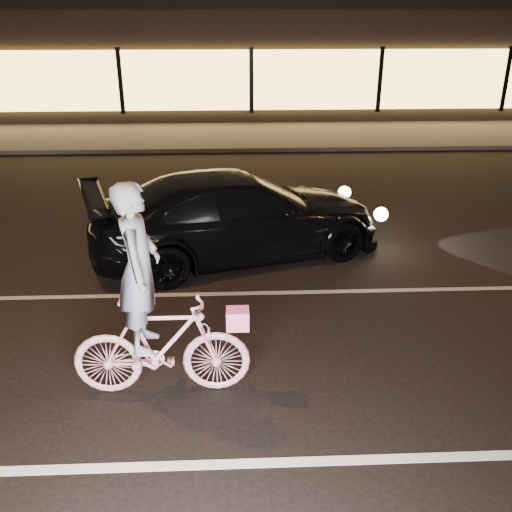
{
  "coord_description": "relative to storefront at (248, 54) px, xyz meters",
  "views": [
    {
      "loc": [
        -0.73,
        -5.66,
        4.01
      ],
      "look_at": [
        -0.46,
        0.6,
        1.24
      ],
      "focal_mm": 40.0,
      "sensor_mm": 36.0,
      "label": 1
    }
  ],
  "objects": [
    {
      "name": "ground",
      "position": [
        0.0,
        -18.97,
        -2.15
      ],
      "size": [
        90.0,
        90.0,
        0.0
      ],
      "primitive_type": "plane",
      "color": "black",
      "rests_on": "ground"
    },
    {
      "name": "lane_stripe_near",
      "position": [
        0.0,
        -20.47,
        -2.14
      ],
      "size": [
        60.0,
        0.12,
        0.01
      ],
      "primitive_type": "cube",
      "color": "silver",
      "rests_on": "ground"
    },
    {
      "name": "lane_stripe_far",
      "position": [
        0.0,
        -16.97,
        -2.14
      ],
      "size": [
        60.0,
        0.1,
        0.01
      ],
      "primitive_type": "cube",
      "color": "gray",
      "rests_on": "ground"
    },
    {
      "name": "sidewalk",
      "position": [
        0.0,
        -5.97,
        -2.09
      ],
      "size": [
        30.0,
        4.0,
        0.12
      ],
      "primitive_type": "cube",
      "color": "#383533",
      "rests_on": "ground"
    },
    {
      "name": "storefront",
      "position": [
        0.0,
        0.0,
        0.0
      ],
      "size": [
        25.4,
        8.42,
        4.2
      ],
      "color": "black",
      "rests_on": "ground"
    },
    {
      "name": "cyclist",
      "position": [
        -1.58,
        -19.3,
        -1.27
      ],
      "size": [
        1.95,
        0.67,
        2.46
      ],
      "rotation": [
        0.0,
        0.0,
        1.57
      ],
      "color": "#E13E6C",
      "rests_on": "ground"
    },
    {
      "name": "sedan",
      "position": [
        -0.64,
        -15.47,
        -1.42
      ],
      "size": [
        5.39,
        3.46,
        1.45
      ],
      "rotation": [
        0.0,
        0.0,
        1.88
      ],
      "color": "black",
      "rests_on": "ground"
    }
  ]
}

